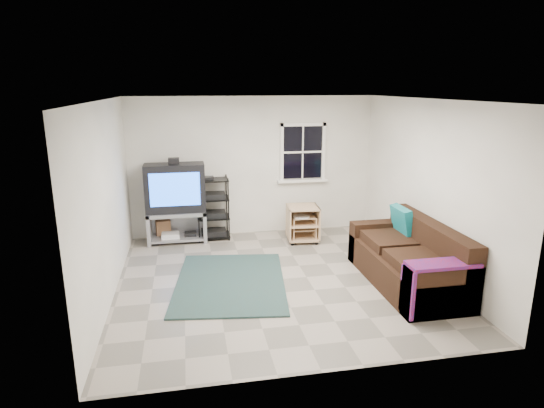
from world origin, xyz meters
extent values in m
plane|color=gray|center=(0.00, 0.00, 0.00)|extent=(4.60, 4.60, 0.00)
plane|color=white|center=(0.00, 0.00, 2.60)|extent=(4.60, 4.60, 0.00)
plane|color=white|center=(0.00, 2.30, 1.30)|extent=(4.60, 0.00, 4.60)
plane|color=white|center=(0.00, -2.30, 1.30)|extent=(4.60, 0.00, 4.60)
plane|color=white|center=(-2.30, 0.00, 1.30)|extent=(0.00, 4.60, 4.60)
plane|color=white|center=(2.30, 0.00, 1.30)|extent=(0.00, 4.60, 4.60)
cube|color=black|center=(0.95, 2.28, 1.55)|extent=(0.80, 0.01, 1.02)
cube|color=white|center=(0.95, 2.26, 2.07)|extent=(0.88, 0.06, 0.06)
cube|color=white|center=(0.95, 2.25, 1.00)|extent=(0.98, 0.14, 0.05)
cube|color=white|center=(0.54, 2.26, 1.55)|extent=(0.06, 0.06, 1.10)
cube|color=white|center=(1.36, 2.26, 1.55)|extent=(0.06, 0.06, 1.10)
cube|color=white|center=(0.95, 2.27, 1.55)|extent=(0.78, 0.04, 0.04)
cube|color=gray|center=(-1.46, 2.01, 0.55)|extent=(1.05, 0.53, 0.06)
cube|color=gray|center=(-1.96, 2.01, 0.29)|extent=(0.06, 0.53, 0.58)
cube|color=gray|center=(-0.97, 2.01, 0.29)|extent=(0.06, 0.53, 0.58)
cube|color=gray|center=(-1.46, 2.01, 0.07)|extent=(0.93, 0.48, 0.04)
cube|color=gray|center=(-1.46, 2.25, 0.29)|extent=(1.05, 0.04, 0.58)
cube|color=silver|center=(-1.59, 1.96, 0.14)|extent=(0.32, 0.25, 0.08)
cube|color=black|center=(-1.23, 2.01, 0.13)|extent=(0.21, 0.19, 0.06)
cube|color=black|center=(-1.46, 2.01, 1.01)|extent=(1.05, 0.44, 0.86)
cube|color=blue|center=(-1.46, 1.78, 1.03)|extent=(0.86, 0.01, 0.59)
cube|color=black|center=(-1.46, 2.01, 1.49)|extent=(0.19, 0.14, 0.11)
cylinder|color=black|center=(-1.07, 1.87, 0.59)|extent=(0.02, 0.02, 1.17)
cylinder|color=black|center=(-0.53, 1.87, 0.59)|extent=(0.02, 0.02, 1.17)
cylinder|color=black|center=(-1.07, 2.26, 0.59)|extent=(0.02, 0.02, 1.17)
cylinder|color=black|center=(-0.53, 2.26, 0.59)|extent=(0.02, 0.02, 1.17)
cube|color=black|center=(-0.80, 2.07, 0.05)|extent=(0.59, 0.43, 0.02)
cube|color=black|center=(-0.80, 2.07, 0.11)|extent=(0.46, 0.34, 0.10)
cube|color=black|center=(-0.80, 2.07, 0.41)|extent=(0.59, 0.43, 0.02)
cube|color=black|center=(-0.80, 2.07, 0.47)|extent=(0.46, 0.34, 0.10)
cube|color=black|center=(-0.80, 2.07, 0.76)|extent=(0.59, 0.43, 0.02)
cube|color=black|center=(-0.80, 2.07, 0.82)|extent=(0.46, 0.34, 0.10)
cube|color=black|center=(-0.80, 2.07, 1.12)|extent=(0.59, 0.43, 0.02)
cube|color=#D3AD82|center=(0.80, 1.61, 0.65)|extent=(0.60, 0.60, 0.02)
cube|color=#D3AD82|center=(0.80, 1.61, 0.07)|extent=(0.60, 0.60, 0.02)
cube|color=#D3AD82|center=(0.53, 1.63, 0.36)|extent=(0.07, 0.56, 0.60)
cube|color=#D3AD82|center=(1.07, 1.58, 0.36)|extent=(0.07, 0.56, 0.60)
cube|color=#D3AD82|center=(0.82, 1.87, 0.36)|extent=(0.51, 0.07, 0.60)
cube|color=#D3AD82|center=(0.80, 1.61, 0.33)|extent=(0.55, 0.57, 0.02)
cylinder|color=black|center=(0.56, 1.40, 0.03)|extent=(0.06, 0.06, 0.06)
cylinder|color=black|center=(1.04, 1.81, 0.03)|extent=(0.06, 0.06, 0.06)
cube|color=#D3AD82|center=(0.81, 1.62, 0.47)|extent=(0.45, 0.45, 0.02)
cube|color=#D3AD82|center=(0.81, 1.62, 0.06)|extent=(0.45, 0.45, 0.02)
cube|color=#D3AD82|center=(0.60, 1.63, 0.26)|extent=(0.03, 0.43, 0.43)
cube|color=#D3AD82|center=(1.01, 1.62, 0.26)|extent=(0.03, 0.43, 0.43)
cube|color=#D3AD82|center=(0.81, 1.83, 0.26)|extent=(0.39, 0.03, 0.43)
cube|color=#D3AD82|center=(0.81, 1.62, 0.24)|extent=(0.41, 0.42, 0.02)
cylinder|color=black|center=(0.63, 1.46, 0.02)|extent=(0.05, 0.05, 0.05)
cylinder|color=black|center=(0.98, 1.79, 0.02)|extent=(0.05, 0.05, 0.05)
cylinder|color=silver|center=(0.76, 1.54, 0.49)|extent=(0.31, 0.31, 0.02)
cube|color=black|center=(1.79, -0.49, 0.22)|extent=(0.96, 2.13, 0.45)
cube|color=black|center=(2.14, -0.49, 0.68)|extent=(0.26, 2.13, 0.46)
cube|color=black|center=(1.79, 0.45, 0.33)|extent=(0.96, 0.26, 0.66)
cube|color=black|center=(1.79, -1.43, 0.33)|extent=(0.96, 0.26, 0.66)
cube|color=black|center=(1.70, -0.92, 0.52)|extent=(0.64, 0.77, 0.14)
cube|color=black|center=(1.70, -0.06, 0.52)|extent=(0.64, 0.77, 0.14)
cube|color=teal|center=(1.98, 0.10, 0.77)|extent=(0.21, 0.51, 0.44)
cube|color=navy|center=(1.77, -1.43, 0.68)|extent=(0.88, 0.32, 0.04)
cube|color=navy|center=(1.33, -1.43, 0.35)|extent=(0.04, 0.32, 0.62)
cube|color=#312116|center=(-0.69, 0.01, 0.01)|extent=(1.82, 2.32, 0.03)
cube|color=#A17048|center=(-1.72, 2.17, 0.18)|extent=(0.28, 0.21, 0.37)
camera|label=1|loc=(-1.23, -6.10, 2.79)|focal=30.00mm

